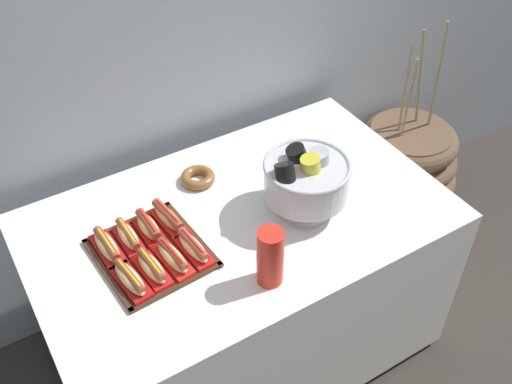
{
  "coord_description": "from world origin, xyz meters",
  "views": [
    {
      "loc": [
        -0.73,
        -1.3,
        2.23
      ],
      "look_at": [
        0.06,
        -0.01,
        0.88
      ],
      "focal_mm": 41.57,
      "sensor_mm": 36.0,
      "label": 1
    }
  ],
  "objects_px": {
    "punch_bowl": "(306,179)",
    "donut": "(198,178)",
    "cup_stack": "(270,257)",
    "hot_dog_7": "(168,218)",
    "hot_dog_0": "(130,279)",
    "hot_dog_3": "(193,247)",
    "hot_dog_2": "(173,258)",
    "serving_tray": "(151,253)",
    "hot_dog_6": "(149,227)",
    "floor_vase": "(402,177)",
    "hot_dog_4": "(107,247)",
    "hot_dog_1": "(152,268)",
    "buffet_table": "(241,284)",
    "hot_dog_5": "(128,237)"
  },
  "relations": [
    {
      "from": "serving_tray",
      "to": "buffet_table",
      "type": "bearing_deg",
      "value": 1.08
    },
    {
      "from": "serving_tray",
      "to": "hot_dog_3",
      "type": "relative_size",
      "value": 2.15
    },
    {
      "from": "buffet_table",
      "to": "cup_stack",
      "type": "height_order",
      "value": "cup_stack"
    },
    {
      "from": "cup_stack",
      "to": "donut",
      "type": "height_order",
      "value": "cup_stack"
    },
    {
      "from": "floor_vase",
      "to": "hot_dog_4",
      "type": "distance_m",
      "value": 1.67
    },
    {
      "from": "cup_stack",
      "to": "donut",
      "type": "bearing_deg",
      "value": 87.34
    },
    {
      "from": "floor_vase",
      "to": "serving_tray",
      "type": "relative_size",
      "value": 2.97
    },
    {
      "from": "hot_dog_1",
      "to": "cup_stack",
      "type": "bearing_deg",
      "value": -33.99
    },
    {
      "from": "hot_dog_3",
      "to": "hot_dog_7",
      "type": "height_order",
      "value": "hot_dog_7"
    },
    {
      "from": "floor_vase",
      "to": "hot_dog_4",
      "type": "relative_size",
      "value": 6.22
    },
    {
      "from": "hot_dog_6",
      "to": "hot_dog_3",
      "type": "bearing_deg",
      "value": -61.61
    },
    {
      "from": "punch_bowl",
      "to": "donut",
      "type": "distance_m",
      "value": 0.43
    },
    {
      "from": "hot_dog_2",
      "to": "hot_dog_7",
      "type": "bearing_deg",
      "value": 69.5
    },
    {
      "from": "punch_bowl",
      "to": "hot_dog_0",
      "type": "bearing_deg",
      "value": -179.11
    },
    {
      "from": "hot_dog_2",
      "to": "hot_dog_3",
      "type": "height_order",
      "value": "hot_dog_3"
    },
    {
      "from": "hot_dog_5",
      "to": "punch_bowl",
      "type": "distance_m",
      "value": 0.63
    },
    {
      "from": "floor_vase",
      "to": "hot_dog_5",
      "type": "distance_m",
      "value": 1.6
    },
    {
      "from": "hot_dog_1",
      "to": "hot_dog_3",
      "type": "distance_m",
      "value": 0.15
    },
    {
      "from": "serving_tray",
      "to": "hot_dog_5",
      "type": "bearing_deg",
      "value": 118.39
    },
    {
      "from": "hot_dog_0",
      "to": "hot_dog_2",
      "type": "relative_size",
      "value": 1.02
    },
    {
      "from": "hot_dog_2",
      "to": "hot_dog_6",
      "type": "distance_m",
      "value": 0.17
    },
    {
      "from": "buffet_table",
      "to": "hot_dog_4",
      "type": "bearing_deg",
      "value": 171.48
    },
    {
      "from": "serving_tray",
      "to": "hot_dog_3",
      "type": "xyz_separation_m",
      "value": [
        0.12,
        -0.07,
        0.03
      ]
    },
    {
      "from": "serving_tray",
      "to": "hot_dog_6",
      "type": "relative_size",
      "value": 2.51
    },
    {
      "from": "hot_dog_0",
      "to": "donut",
      "type": "distance_m",
      "value": 0.53
    },
    {
      "from": "serving_tray",
      "to": "cup_stack",
      "type": "distance_m",
      "value": 0.41
    },
    {
      "from": "hot_dog_2",
      "to": "hot_dog_7",
      "type": "height_order",
      "value": "hot_dog_7"
    },
    {
      "from": "hot_dog_3",
      "to": "hot_dog_7",
      "type": "relative_size",
      "value": 1.01
    },
    {
      "from": "hot_dog_3",
      "to": "donut",
      "type": "relative_size",
      "value": 1.38
    },
    {
      "from": "buffet_table",
      "to": "hot_dog_4",
      "type": "distance_m",
      "value": 0.61
    },
    {
      "from": "cup_stack",
      "to": "donut",
      "type": "xyz_separation_m",
      "value": [
        0.03,
        0.54,
        -0.09
      ]
    },
    {
      "from": "hot_dog_0",
      "to": "hot_dog_3",
      "type": "height_order",
      "value": "hot_dog_3"
    },
    {
      "from": "hot_dog_5",
      "to": "hot_dog_6",
      "type": "height_order",
      "value": "hot_dog_6"
    },
    {
      "from": "hot_dog_7",
      "to": "hot_dog_0",
      "type": "bearing_deg",
      "value": -139.8
    },
    {
      "from": "floor_vase",
      "to": "hot_dog_1",
      "type": "distance_m",
      "value": 1.62
    },
    {
      "from": "hot_dog_6",
      "to": "donut",
      "type": "xyz_separation_m",
      "value": [
        0.27,
        0.16,
        -0.02
      ]
    },
    {
      "from": "hot_dog_0",
      "to": "serving_tray",
      "type": "bearing_deg",
      "value": 40.2
    },
    {
      "from": "hot_dog_2",
      "to": "hot_dog_4",
      "type": "relative_size",
      "value": 0.99
    },
    {
      "from": "hot_dog_3",
      "to": "hot_dog_0",
      "type": "bearing_deg",
      "value": -176.06
    },
    {
      "from": "hot_dog_0",
      "to": "hot_dog_2",
      "type": "distance_m",
      "value": 0.15
    },
    {
      "from": "buffet_table",
      "to": "hot_dog_1",
      "type": "height_order",
      "value": "hot_dog_1"
    },
    {
      "from": "floor_vase",
      "to": "hot_dog_2",
      "type": "distance_m",
      "value": 1.55
    },
    {
      "from": "hot_dog_2",
      "to": "hot_dog_5",
      "type": "height_order",
      "value": "same"
    },
    {
      "from": "hot_dog_0",
      "to": "hot_dog_1",
      "type": "xyz_separation_m",
      "value": [
        0.07,
        0.01,
        0.0
      ]
    },
    {
      "from": "serving_tray",
      "to": "floor_vase",
      "type": "bearing_deg",
      "value": 11.09
    },
    {
      "from": "buffet_table",
      "to": "hot_dog_5",
      "type": "xyz_separation_m",
      "value": [
        -0.38,
        0.07,
        0.41
      ]
    },
    {
      "from": "hot_dog_1",
      "to": "donut",
      "type": "bearing_deg",
      "value": 45.13
    },
    {
      "from": "hot_dog_4",
      "to": "donut",
      "type": "height_order",
      "value": "hot_dog_4"
    },
    {
      "from": "serving_tray",
      "to": "hot_dog_7",
      "type": "xyz_separation_m",
      "value": [
        0.11,
        0.09,
        0.03
      ]
    },
    {
      "from": "hot_dog_3",
      "to": "donut",
      "type": "distance_m",
      "value": 0.37
    }
  ]
}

